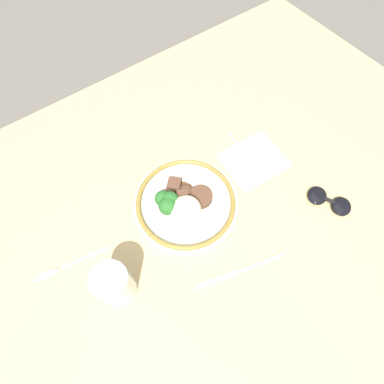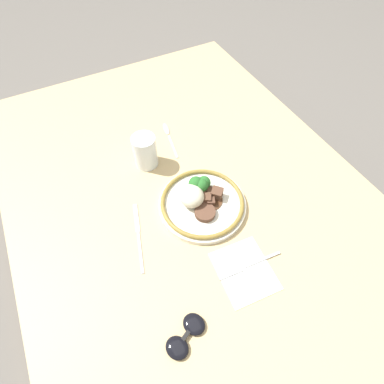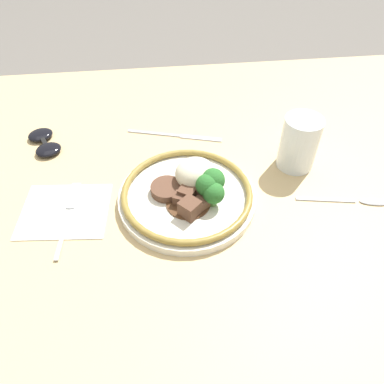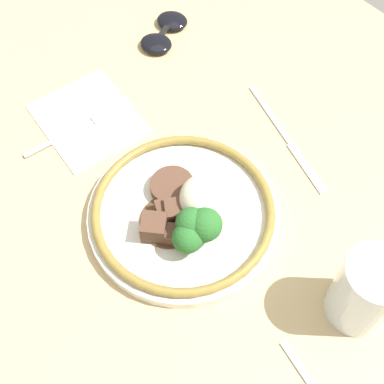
{
  "view_description": "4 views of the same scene",
  "coord_description": "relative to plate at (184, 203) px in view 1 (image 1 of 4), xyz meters",
  "views": [
    {
      "loc": [
        0.17,
        0.24,
        0.7
      ],
      "look_at": [
        -0.03,
        -0.02,
        0.07
      ],
      "focal_mm": 28.0,
      "sensor_mm": 36.0,
      "label": 1
    },
    {
      "loc": [
        -0.4,
        0.23,
        0.76
      ],
      "look_at": [
        0.03,
        0.01,
        0.1
      ],
      "focal_mm": 28.0,
      "sensor_mm": 36.0,
      "label": 2
    },
    {
      "loc": [
        -0.04,
        -0.48,
        0.55
      ],
      "look_at": [
        0.01,
        -0.01,
        0.07
      ],
      "focal_mm": 35.0,
      "sensor_mm": 36.0,
      "label": 3
    },
    {
      "loc": [
        0.27,
        -0.22,
        0.66
      ],
      "look_at": [
        -0.01,
        0.01,
        0.08
      ],
      "focal_mm": 50.0,
      "sensor_mm": 36.0,
      "label": 4
    }
  ],
  "objects": [
    {
      "name": "ground_plane",
      "position": [
        -0.01,
        0.01,
        -0.07
      ],
      "size": [
        8.0,
        8.0,
        0.0
      ],
      "primitive_type": "plane",
      "color": "#5B5651"
    },
    {
      "name": "fork",
      "position": [
        -0.22,
        -0.0,
        -0.02
      ],
      "size": [
        0.03,
        0.17,
        0.0
      ],
      "rotation": [
        0.0,
        0.0,
        1.48
      ],
      "color": "#ADADB2",
      "rests_on": "napkin"
    },
    {
      "name": "juice_glass",
      "position": [
        0.22,
        0.08,
        0.03
      ],
      "size": [
        0.07,
        0.07,
        0.11
      ],
      "color": "yellow",
      "rests_on": "dining_table"
    },
    {
      "name": "dining_table",
      "position": [
        -0.01,
        0.01,
        -0.04
      ],
      "size": [
        1.56,
        1.01,
        0.05
      ],
      "color": "tan",
      "rests_on": "ground"
    },
    {
      "name": "spoon",
      "position": [
        0.31,
        -0.04,
        -0.02
      ],
      "size": [
        0.17,
        0.04,
        0.01
      ],
      "rotation": [
        0.0,
        0.0,
        -0.18
      ],
      "color": "#ADADB2",
      "rests_on": "dining_table"
    },
    {
      "name": "sunglasses",
      "position": [
        -0.29,
        0.2,
        -0.01
      ],
      "size": [
        0.09,
        0.12,
        0.02
      ],
      "rotation": [
        0.0,
        0.0,
        0.43
      ],
      "color": "black",
      "rests_on": "dining_table"
    },
    {
      "name": "knife",
      "position": [
        -0.01,
        0.19,
        -0.02
      ],
      "size": [
        0.2,
        0.07,
        0.0
      ],
      "rotation": [
        0.0,
        0.0,
        -0.28
      ],
      "color": "#ADADB2",
      "rests_on": "dining_table"
    },
    {
      "name": "napkin",
      "position": [
        -0.22,
        -0.0,
        -0.02
      ],
      "size": [
        0.16,
        0.14,
        0.0
      ],
      "color": "silver",
      "rests_on": "dining_table"
    },
    {
      "name": "plate",
      "position": [
        0.0,
        0.0,
        0.0
      ],
      "size": [
        0.25,
        0.25,
        0.07
      ],
      "color": "silver",
      "rests_on": "dining_table"
    }
  ]
}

